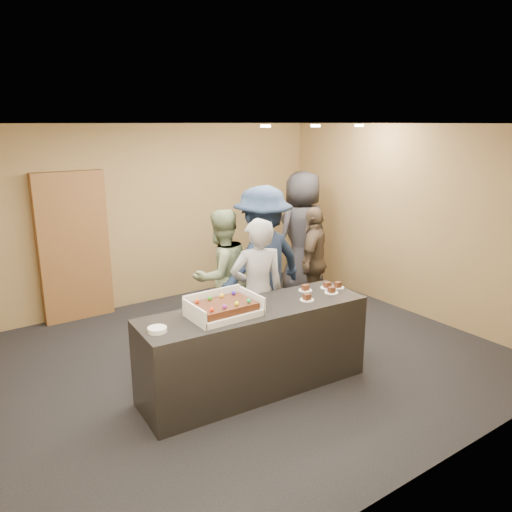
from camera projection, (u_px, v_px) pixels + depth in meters
The scene contains 17 objects.
room at pixel (233, 250), 5.51m from camera, with size 6.04×6.00×2.70m.
serving_counter at pixel (255, 349), 5.16m from camera, with size 2.40×0.70×0.90m, color black.
storage_cabinet at pixel (74, 247), 6.90m from camera, with size 0.95×0.15×2.08m, color brown.
cake_box at pixel (223, 310), 4.85m from camera, with size 0.67×0.46×0.20m.
sheet_cake at pixel (224, 306), 4.82m from camera, with size 0.57×0.39×0.11m.
plate_stack at pixel (157, 330), 4.45m from camera, with size 0.17×0.17×0.04m, color white.
slice_a at pixel (307, 298), 5.25m from camera, with size 0.15×0.15×0.07m.
slice_b at pixel (305, 289), 5.55m from camera, with size 0.15×0.15×0.07m.
slice_c at pixel (331, 291), 5.47m from camera, with size 0.15×0.15×0.07m.
slice_d at pixel (327, 286), 5.63m from camera, with size 0.15×0.15×0.07m.
slice_e at pixel (338, 286), 5.64m from camera, with size 0.15×0.15×0.07m.
person_server_grey at pixel (257, 293), 5.61m from camera, with size 0.62×0.41×1.71m, color #939498.
person_sage_man at pixel (221, 276), 6.28m from camera, with size 0.82×0.64×1.69m, color gray.
person_navy_man at pixel (263, 263), 6.32m from camera, with size 1.27×0.73×1.96m, color #1B2943.
person_brown_extra at pixel (314, 261), 7.14m from camera, with size 0.92×0.38×1.57m, color brown.
person_dark_suit at pixel (302, 235), 7.85m from camera, with size 0.97×0.63×1.99m, color #232327.
ceiling_spotlights at pixel (316, 126), 6.44m from camera, with size 1.72×0.12×0.03m.
Camera 1 is at (-2.84, -4.53, 2.72)m, focal length 35.00 mm.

